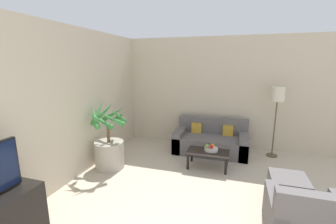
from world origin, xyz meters
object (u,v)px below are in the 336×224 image
sofa_loveseat (211,141)px  armchair (310,222)px  apple_green (207,146)px  orange_fruit (213,145)px  potted_palm (109,147)px  ottoman (288,188)px  floor_lamp (277,99)px  apple_red (211,147)px  coffee_table (208,154)px  fruit_bowl (211,149)px

sofa_loveseat → armchair: armchair is taller
apple_green → orange_fruit: bearing=39.0°
potted_palm → apple_green: (1.86, 0.60, 0.00)m
sofa_loveseat → ottoman: sofa_loveseat is taller
potted_palm → orange_fruit: potted_palm is taller
apple_green → ottoman: apple_green is taller
floor_lamp → orange_fruit: 1.77m
apple_red → coffee_table: bearing=-161.5°
orange_fruit → potted_palm: bearing=-160.8°
floor_lamp → apple_green: (-1.35, -0.98, -0.88)m
sofa_loveseat → potted_palm: bearing=-142.1°
sofa_loveseat → apple_green: size_ratio=21.51×
armchair → fruit_bowl: bearing=128.7°
sofa_loveseat → fruit_bowl: bearing=-83.2°
apple_red → apple_green: size_ratio=0.99×
armchair → ottoman: bearing=94.5°
fruit_bowl → apple_green: 0.11m
apple_red → sofa_loveseat: bearing=96.7°
apple_green → potted_palm: bearing=-162.1°
fruit_bowl → floor_lamp: bearing=36.9°
sofa_loveseat → fruit_bowl: 0.82m
apple_red → apple_green: (-0.08, 0.02, 0.00)m
orange_fruit → sofa_loveseat: bearing=98.9°
floor_lamp → coffee_table: floor_lamp is taller
armchair → ottoman: armchair is taller
coffee_table → fruit_bowl: fruit_bowl is taller
orange_fruit → apple_red: bearing=-100.3°
apple_red → armchair: (1.33, -1.62, -0.18)m
apple_red → orange_fruit: (0.02, 0.10, -0.00)m
potted_palm → sofa_loveseat: potted_palm is taller
sofa_loveseat → apple_red: sofa_loveseat is taller
fruit_bowl → ottoman: size_ratio=0.49×
floor_lamp → coffee_table: size_ratio=1.92×
apple_red → floor_lamp: bearing=38.2°
orange_fruit → fruit_bowl: bearing=-111.5°
apple_red → armchair: armchair is taller
apple_green → ottoman: (1.34, -0.78, -0.25)m
ottoman → sofa_loveseat: bearing=130.1°
orange_fruit → ottoman: size_ratio=0.13×
potted_palm → armchair: size_ratio=1.48×
potted_palm → armchair: bearing=-17.5°
sofa_loveseat → armchair: (1.43, -2.47, 0.00)m
armchair → potted_palm: bearing=162.5°
apple_red → armchair: size_ratio=0.08×
sofa_loveseat → apple_red: 0.88m
potted_palm → apple_red: (1.95, 0.59, 0.00)m
potted_palm → fruit_bowl: potted_palm is taller
coffee_table → ottoman: size_ratio=1.49×
apple_red → orange_fruit: bearing=79.7°
apple_green → armchair: armchair is taller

